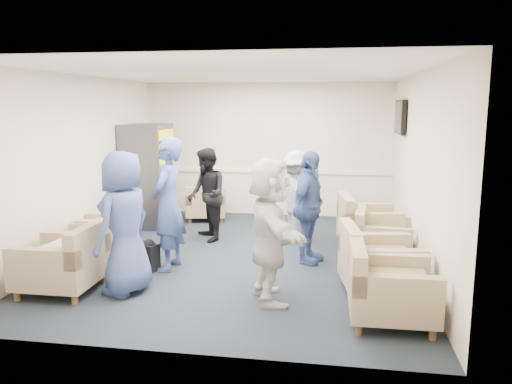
% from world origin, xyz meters
% --- Properties ---
extents(floor, '(6.00, 6.00, 0.00)m').
position_xyz_m(floor, '(0.00, 0.00, 0.00)').
color(floor, black).
rests_on(floor, ground).
extents(ceiling, '(6.00, 6.00, 0.00)m').
position_xyz_m(ceiling, '(0.00, 0.00, 2.70)').
color(ceiling, white).
rests_on(ceiling, back_wall).
extents(back_wall, '(5.00, 0.02, 2.70)m').
position_xyz_m(back_wall, '(0.00, 3.00, 1.35)').
color(back_wall, beige).
rests_on(back_wall, floor).
extents(front_wall, '(5.00, 0.02, 2.70)m').
position_xyz_m(front_wall, '(0.00, -3.00, 1.35)').
color(front_wall, beige).
rests_on(front_wall, floor).
extents(left_wall, '(0.02, 6.00, 2.70)m').
position_xyz_m(left_wall, '(-2.50, 0.00, 1.35)').
color(left_wall, beige).
rests_on(left_wall, floor).
extents(right_wall, '(0.02, 6.00, 2.70)m').
position_xyz_m(right_wall, '(2.50, 0.00, 1.35)').
color(right_wall, beige).
rests_on(right_wall, floor).
extents(chair_rail, '(4.98, 0.04, 0.06)m').
position_xyz_m(chair_rail, '(0.00, 2.98, 0.90)').
color(chair_rail, white).
rests_on(chair_rail, back_wall).
extents(tv, '(0.10, 1.00, 0.58)m').
position_xyz_m(tv, '(2.44, 1.80, 2.05)').
color(tv, black).
rests_on(tv, right_wall).
extents(armchair_left_near, '(0.89, 0.89, 0.71)m').
position_xyz_m(armchair_left_near, '(-1.85, -1.73, 0.35)').
color(armchair_left_near, '#977D61').
rests_on(armchair_left_near, floor).
extents(armchair_left_mid, '(0.84, 0.84, 0.66)m').
position_xyz_m(armchair_left_mid, '(-1.88, -0.87, 0.33)').
color(armchair_left_mid, '#977D61').
rests_on(armchair_left_mid, floor).
extents(armchair_left_far, '(0.88, 0.88, 0.63)m').
position_xyz_m(armchair_left_far, '(-2.01, -0.22, 0.31)').
color(armchair_left_far, '#977D61').
rests_on(armchair_left_far, floor).
extents(armchair_right_near, '(0.89, 0.89, 0.70)m').
position_xyz_m(armchair_right_near, '(1.92, -2.01, 0.35)').
color(armchair_right_near, '#977D61').
rests_on(armchair_right_near, floor).
extents(armchair_right_midnear, '(1.01, 1.01, 0.71)m').
position_xyz_m(armchair_right_midnear, '(1.87, -1.17, 0.35)').
color(armchair_right_midnear, '#977D61').
rests_on(armchair_right_midnear, floor).
extents(armchair_right_midfar, '(0.86, 0.86, 0.64)m').
position_xyz_m(armchair_right_midfar, '(2.02, 0.15, 0.32)').
color(armchair_right_midfar, '#977D61').
rests_on(armchair_right_midfar, floor).
extents(armchair_right_far, '(1.02, 1.02, 0.72)m').
position_xyz_m(armchair_right_far, '(1.85, 0.73, 0.36)').
color(armchair_right_far, '#977D61').
rests_on(armchair_right_far, floor).
extents(armchair_corner, '(0.87, 0.87, 0.60)m').
position_xyz_m(armchair_corner, '(-1.13, 2.27, 0.30)').
color(armchair_corner, '#977D61').
rests_on(armchair_corner, floor).
extents(vending_machine, '(0.77, 0.90, 1.91)m').
position_xyz_m(vending_machine, '(-2.09, 1.68, 0.95)').
color(vending_machine, '#4B4A52').
rests_on(vending_machine, floor).
extents(backpack, '(0.31, 0.27, 0.44)m').
position_xyz_m(backpack, '(-1.14, -0.81, 0.23)').
color(backpack, black).
rests_on(backpack, floor).
extents(pillow, '(0.37, 0.48, 0.14)m').
position_xyz_m(pillow, '(-1.86, -1.73, 0.54)').
color(pillow, beige).
rests_on(pillow, armchair_left_near).
extents(person_front_left, '(0.76, 0.96, 1.73)m').
position_xyz_m(person_front_left, '(-1.11, -1.63, 0.87)').
color(person_front_left, '#394E8A').
rests_on(person_front_left, floor).
extents(person_mid_left, '(0.47, 0.69, 1.83)m').
position_xyz_m(person_mid_left, '(-0.89, -0.70, 0.92)').
color(person_mid_left, '#394E8A').
rests_on(person_mid_left, floor).
extents(person_back_left, '(0.88, 0.95, 1.56)m').
position_xyz_m(person_back_left, '(-0.74, 0.83, 0.78)').
color(person_back_left, black).
rests_on(person_back_left, floor).
extents(person_back_right, '(0.93, 1.14, 1.53)m').
position_xyz_m(person_back_right, '(0.75, 0.93, 0.76)').
color(person_back_right, silver).
rests_on(person_back_right, floor).
extents(person_mid_right, '(0.68, 1.03, 1.62)m').
position_xyz_m(person_mid_right, '(1.00, -0.11, 0.81)').
color(person_mid_right, '#394E8A').
rests_on(person_mid_right, floor).
extents(person_front_right, '(0.96, 1.64, 1.68)m').
position_xyz_m(person_front_right, '(0.64, -1.61, 0.84)').
color(person_front_right, silver).
rests_on(person_front_right, floor).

